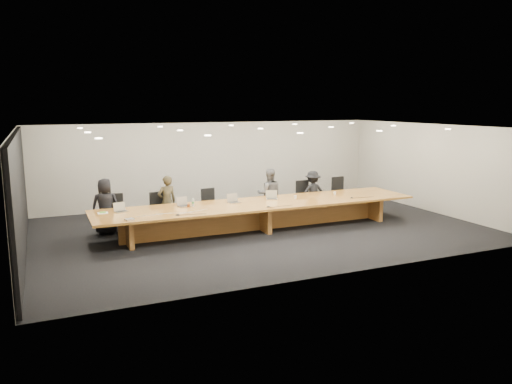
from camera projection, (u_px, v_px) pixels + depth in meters
ground at (260, 229)px, 13.78m from camera, size 12.00×12.00×0.00m
back_wall at (213, 163)px, 17.15m from camera, size 12.00×0.02×2.80m
left_wall_panel at (19, 196)px, 11.20m from camera, size 0.08×7.84×2.74m
conference_table at (260, 211)px, 13.69m from camera, size 9.00×1.80×0.75m
chair_far_left at (115, 213)px, 13.33m from camera, size 0.60×0.60×1.06m
chair_left at (160, 210)px, 13.83m from camera, size 0.59×0.59×1.02m
chair_mid_left at (211, 206)px, 14.45m from camera, size 0.59×0.59×1.02m
chair_mid_right at (273, 200)px, 15.14m from camera, size 0.60×0.60×1.05m
chair_right at (306, 197)px, 15.55m from camera, size 0.59×0.59×1.08m
chair_far_right at (342, 194)px, 16.11m from camera, size 0.62×0.62×1.11m
person_a at (106, 206)px, 13.20m from camera, size 0.80×0.60×1.50m
person_b at (167, 202)px, 13.84m from camera, size 0.58×0.43×1.47m
person_c at (269, 194)px, 15.02m from camera, size 0.87×0.77×1.51m
person_d at (313, 193)px, 15.60m from camera, size 0.93×0.60×1.36m
laptop_a at (121, 207)px, 12.48m from camera, size 0.35×0.30×0.24m
laptop_b at (184, 202)px, 13.15m from camera, size 0.37×0.31×0.25m
laptop_c at (234, 198)px, 13.62m from camera, size 0.34×0.26×0.25m
laptop_d at (272, 195)px, 14.12m from camera, size 0.39×0.34×0.26m
water_bottle at (193, 203)px, 13.16m from camera, size 0.08×0.08×0.20m
amber_mug at (189, 206)px, 13.06m from camera, size 0.09×0.09×0.09m
paper_cup_near at (295, 197)px, 14.22m from camera, size 0.08×0.08×0.09m
paper_cup_far at (335, 193)px, 14.86m from camera, size 0.08×0.08×0.08m
notepad at (103, 213)px, 12.34m from camera, size 0.26×0.21×0.01m
lime_gadget at (103, 212)px, 12.33m from camera, size 0.14×0.08×0.02m
av_box at (129, 219)px, 11.64m from camera, size 0.24×0.21×0.03m
mic_left at (178, 215)px, 12.12m from camera, size 0.14×0.14×0.03m
mic_center at (268, 207)px, 13.07m from camera, size 0.13×0.13×0.03m
mic_right at (352, 198)px, 14.32m from camera, size 0.11×0.11×0.03m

